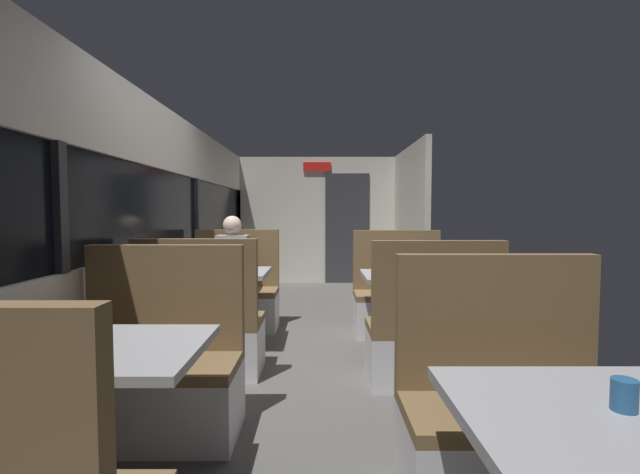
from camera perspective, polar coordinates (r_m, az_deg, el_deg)
ground_plane at (r=4.13m, az=-0.51°, el=-15.26°), size 3.30×9.20×0.02m
carriage_window_panel_left at (r=4.20m, az=-20.73°, el=0.40°), size 0.09×8.48×2.30m
carriage_end_bulkhead at (r=8.11m, az=0.31°, el=2.10°), size 2.90×0.11×2.30m
carriage_aisle_panel_right at (r=7.06m, az=11.69°, el=1.96°), size 0.08×2.40×2.30m
dining_table_near_window at (r=2.16m, az=-26.76°, el=-14.93°), size 0.90×0.70×0.74m
bench_near_window_facing_entry at (r=2.87m, az=-19.96°, el=-16.78°), size 0.95×0.50×1.10m
dining_table_mid_window at (r=4.33m, az=-12.44°, el=-5.61°), size 0.90×0.70×0.74m
bench_mid_window_facing_end at (r=3.73m, az=-14.80°, el=-11.97°), size 0.95×0.50×1.10m
bench_mid_window_facing_entry at (r=5.06m, az=-10.64°, el=-7.89°), size 0.95×0.50×1.10m
dining_table_front_aisle at (r=1.63m, az=33.99°, el=-21.31°), size 0.90×0.70×0.74m
bench_front_aisle_facing_entry at (r=2.31m, az=23.33°, el=-21.87°), size 0.95×0.50×1.10m
dining_table_rear_aisle at (r=4.12m, az=12.13°, el=-6.07°), size 0.90×0.70×0.74m
bench_rear_aisle_facing_end at (r=3.52m, az=14.47°, el=-12.90°), size 0.95×0.50×1.10m
bench_rear_aisle_facing_entry at (r=4.85m, az=10.37°, el=-8.38°), size 0.95×0.50×1.10m
seated_passenger at (r=4.95m, az=-10.83°, el=-5.68°), size 0.47×0.55×1.26m
coffee_cup_primary at (r=3.98m, az=9.38°, el=-4.25°), size 0.07×0.07×0.09m
coffee_cup_secondary at (r=1.58m, az=34.87°, el=-16.43°), size 0.07×0.07×0.09m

